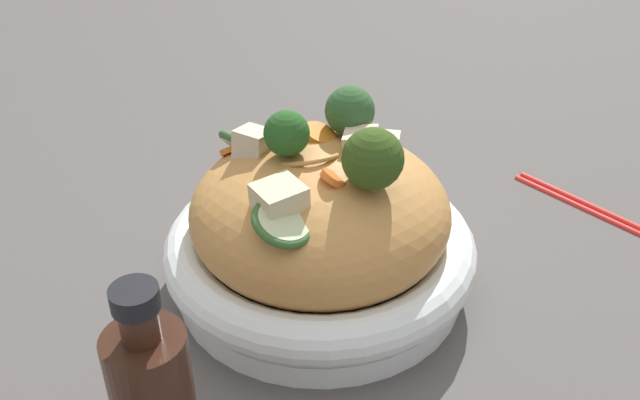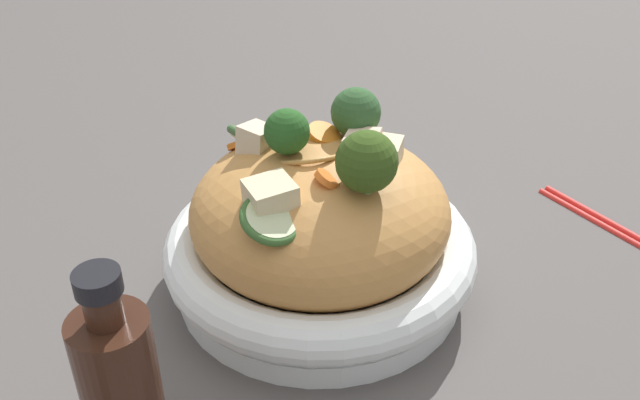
# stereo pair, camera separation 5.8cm
# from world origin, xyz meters

# --- Properties ---
(ground_plane) EXTENTS (3.00, 3.00, 0.00)m
(ground_plane) POSITION_xyz_m (0.00, 0.00, 0.00)
(ground_plane) COLOR #534F4D
(serving_bowl) EXTENTS (0.26, 0.26, 0.06)m
(serving_bowl) POSITION_xyz_m (0.00, 0.00, 0.03)
(serving_bowl) COLOR white
(serving_bowl) RESTS_ON ground_plane
(noodle_heap) EXTENTS (0.21, 0.21, 0.12)m
(noodle_heap) POSITION_xyz_m (-0.00, -0.00, 0.08)
(noodle_heap) COLOR #C38746
(noodle_heap) RESTS_ON serving_bowl
(broccoli_florets) EXTENTS (0.13, 0.13, 0.06)m
(broccoli_florets) POSITION_xyz_m (0.02, 0.00, 0.15)
(broccoli_florets) COLOR #91B36B
(broccoli_florets) RESTS_ON serving_bowl
(carrot_coins) EXTENTS (0.13, 0.09, 0.04)m
(carrot_coins) POSITION_xyz_m (-0.02, 0.01, 0.13)
(carrot_coins) COLOR orange
(carrot_coins) RESTS_ON serving_bowl
(zucchini_slices) EXTENTS (0.13, 0.15, 0.03)m
(zucchini_slices) POSITION_xyz_m (-0.03, -0.04, 0.12)
(zucchini_slices) COLOR beige
(zucchini_slices) RESTS_ON serving_bowl
(chicken_chunks) EXTENTS (0.13, 0.13, 0.03)m
(chicken_chunks) POSITION_xyz_m (-0.00, -0.01, 0.13)
(chicken_chunks) COLOR beige
(chicken_chunks) RESTS_ON serving_bowl
(soy_sauce_bottle) EXTENTS (0.05, 0.05, 0.16)m
(soy_sauce_bottle) POSITION_xyz_m (-0.03, -0.22, 0.07)
(soy_sauce_bottle) COLOR #381E14
(soy_sauce_bottle) RESTS_ON ground_plane
(chopsticks_pair) EXTENTS (0.20, 0.12, 0.01)m
(chopsticks_pair) POSITION_xyz_m (0.24, 0.19, 0.00)
(chopsticks_pair) COLOR red
(chopsticks_pair) RESTS_ON ground_plane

